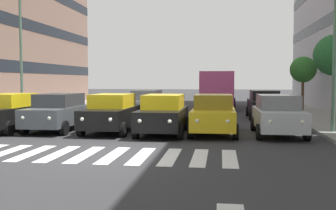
{
  "coord_description": "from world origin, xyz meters",
  "views": [
    {
      "loc": [
        -3.77,
        11.75,
        2.34
      ],
      "look_at": [
        -1.13,
        -7.69,
        1.1
      ],
      "focal_mm": 41.74,
      "sensor_mm": 36.0,
      "label": 1
    }
  ],
  "objects_px": {
    "car_3": "(112,113)",
    "street_lamp_left": "(323,23)",
    "car_4": "(58,112)",
    "bus_behind_traffic": "(217,86)",
    "street_tree_2": "(303,70)",
    "car_0": "(278,115)",
    "street_tree_1": "(334,55)",
    "car_1": "(214,114)",
    "street_lamp_right": "(27,41)",
    "car_row2_1": "(264,104)",
    "car_2": "(163,114)",
    "car_row2_0": "(146,103)",
    "car_5": "(8,112)"
  },
  "relations": [
    {
      "from": "car_row2_1",
      "to": "street_lamp_left",
      "type": "xyz_separation_m",
      "value": [
        -1.62,
        7.19,
        3.85
      ]
    },
    {
      "from": "car_4",
      "to": "street_lamp_left",
      "type": "distance_m",
      "value": 12.37
    },
    {
      "from": "car_3",
      "to": "street_tree_2",
      "type": "bearing_deg",
      "value": -129.83
    },
    {
      "from": "car_3",
      "to": "car_4",
      "type": "relative_size",
      "value": 1.0
    },
    {
      "from": "car_5",
      "to": "car_row2_1",
      "type": "distance_m",
      "value": 14.63
    },
    {
      "from": "car_row2_1",
      "to": "street_lamp_right",
      "type": "bearing_deg",
      "value": 6.71
    },
    {
      "from": "street_lamp_left",
      "to": "street_lamp_right",
      "type": "relative_size",
      "value": 0.99
    },
    {
      "from": "car_0",
      "to": "street_tree_1",
      "type": "distance_m",
      "value": 7.0
    },
    {
      "from": "car_3",
      "to": "car_row2_1",
      "type": "relative_size",
      "value": 1.0
    },
    {
      "from": "car_3",
      "to": "street_lamp_left",
      "type": "xyz_separation_m",
      "value": [
        -9.14,
        -0.34,
        3.85
      ]
    },
    {
      "from": "street_tree_2",
      "to": "car_row2_0",
      "type": "bearing_deg",
      "value": 28.5
    },
    {
      "from": "car_1",
      "to": "street_tree_1",
      "type": "distance_m",
      "value": 8.74
    },
    {
      "from": "car_1",
      "to": "car_row2_1",
      "type": "bearing_deg",
      "value": -111.45
    },
    {
      "from": "car_0",
      "to": "car_1",
      "type": "height_order",
      "value": "same"
    },
    {
      "from": "car_row2_0",
      "to": "street_tree_1",
      "type": "distance_m",
      "value": 11.31
    },
    {
      "from": "street_lamp_right",
      "to": "car_row2_0",
      "type": "bearing_deg",
      "value": -168.64
    },
    {
      "from": "car_4",
      "to": "street_tree_1",
      "type": "height_order",
      "value": "street_tree_1"
    },
    {
      "from": "car_row2_0",
      "to": "street_lamp_left",
      "type": "height_order",
      "value": "street_lamp_left"
    },
    {
      "from": "car_3",
      "to": "car_row2_0",
      "type": "height_order",
      "value": "same"
    },
    {
      "from": "car_2",
      "to": "car_0",
      "type": "bearing_deg",
      "value": -176.0
    },
    {
      "from": "car_5",
      "to": "street_tree_2",
      "type": "bearing_deg",
      "value": -139.84
    },
    {
      "from": "car_5",
      "to": "car_row2_1",
      "type": "height_order",
      "value": "same"
    },
    {
      "from": "car_1",
      "to": "street_lamp_right",
      "type": "distance_m",
      "value": 13.51
    },
    {
      "from": "street_tree_2",
      "to": "bus_behind_traffic",
      "type": "bearing_deg",
      "value": -27.29
    },
    {
      "from": "car_row2_1",
      "to": "car_1",
      "type": "bearing_deg",
      "value": 68.55
    },
    {
      "from": "car_0",
      "to": "street_lamp_right",
      "type": "xyz_separation_m",
      "value": [
        14.26,
        -5.84,
        3.87
      ]
    },
    {
      "from": "street_lamp_right",
      "to": "street_tree_2",
      "type": "height_order",
      "value": "street_lamp_right"
    },
    {
      "from": "street_lamp_right",
      "to": "car_2",
      "type": "bearing_deg",
      "value": 146.65
    },
    {
      "from": "car_1",
      "to": "street_lamp_right",
      "type": "height_order",
      "value": "street_lamp_right"
    },
    {
      "from": "car_4",
      "to": "street_tree_1",
      "type": "xyz_separation_m",
      "value": [
        -13.58,
        -5.05,
        2.8
      ]
    },
    {
      "from": "street_lamp_left",
      "to": "car_4",
      "type": "bearing_deg",
      "value": 0.7
    },
    {
      "from": "car_row2_1",
      "to": "street_lamp_left",
      "type": "height_order",
      "value": "street_lamp_left"
    },
    {
      "from": "car_row2_0",
      "to": "street_tree_1",
      "type": "bearing_deg",
      "value": 169.37
    },
    {
      "from": "car_3",
      "to": "street_lamp_left",
      "type": "relative_size",
      "value": 0.59
    },
    {
      "from": "street_lamp_left",
      "to": "street_tree_1",
      "type": "bearing_deg",
      "value": -110.36
    },
    {
      "from": "street_lamp_right",
      "to": "street_tree_2",
      "type": "distance_m",
      "value": 19.38
    },
    {
      "from": "car_row2_0",
      "to": "bus_behind_traffic",
      "type": "relative_size",
      "value": 0.42
    },
    {
      "from": "car_2",
      "to": "bus_behind_traffic",
      "type": "bearing_deg",
      "value": -97.38
    },
    {
      "from": "car_0",
      "to": "car_row2_1",
      "type": "relative_size",
      "value": 1.0
    },
    {
      "from": "car_1",
      "to": "car_4",
      "type": "relative_size",
      "value": 1.0
    },
    {
      "from": "car_4",
      "to": "car_2",
      "type": "bearing_deg",
      "value": 173.77
    },
    {
      "from": "car_4",
      "to": "street_lamp_left",
      "type": "xyz_separation_m",
      "value": [
        -11.76,
        -0.14,
        3.85
      ]
    },
    {
      "from": "car_2",
      "to": "street_lamp_left",
      "type": "height_order",
      "value": "street_lamp_left"
    },
    {
      "from": "bus_behind_traffic",
      "to": "street_tree_2",
      "type": "distance_m",
      "value": 7.25
    },
    {
      "from": "car_1",
      "to": "car_row2_0",
      "type": "bearing_deg",
      "value": -58.99
    },
    {
      "from": "street_lamp_right",
      "to": "car_1",
      "type": "bearing_deg",
      "value": 153.2
    },
    {
      "from": "car_1",
      "to": "car_3",
      "type": "distance_m",
      "value": 4.57
    },
    {
      "from": "car_2",
      "to": "car_5",
      "type": "bearing_deg",
      "value": -0.91
    },
    {
      "from": "car_2",
      "to": "car_5",
      "type": "xyz_separation_m",
      "value": [
        7.28,
        -0.12,
        0.0
      ]
    },
    {
      "from": "car_4",
      "to": "car_0",
      "type": "bearing_deg",
      "value": 178.8
    }
  ]
}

